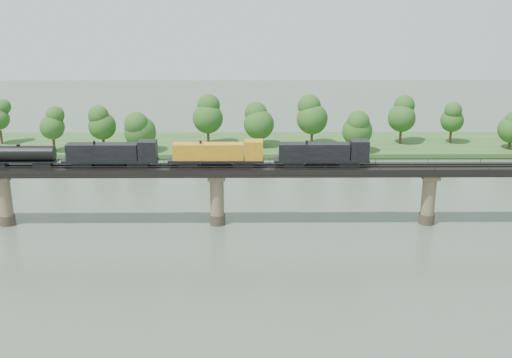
{
  "coord_description": "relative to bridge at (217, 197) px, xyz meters",
  "views": [
    {
      "loc": [
        6.52,
        -83.93,
        45.95
      ],
      "look_at": [
        7.36,
        30.0,
        9.0
      ],
      "focal_mm": 45.0,
      "sensor_mm": 36.0,
      "label": 1
    }
  ],
  "objects": [
    {
      "name": "ground",
      "position": [
        0.0,
        -30.0,
        -5.46
      ],
      "size": [
        400.0,
        400.0,
        0.0
      ],
      "primitive_type": "plane",
      "color": "#3D4C3B",
      "rests_on": "ground"
    },
    {
      "name": "far_bank",
      "position": [
        0.0,
        55.0,
        -4.66
      ],
      "size": [
        300.0,
        24.0,
        1.6
      ],
      "primitive_type": "cube",
      "color": "#2C5120",
      "rests_on": "ground"
    },
    {
      "name": "bridge",
      "position": [
        0.0,
        0.0,
        0.0
      ],
      "size": [
        236.0,
        30.0,
        11.5
      ],
      "color": "#473A2D",
      "rests_on": "ground"
    },
    {
      "name": "bridge_superstructure",
      "position": [
        0.0,
        0.0,
        6.33
      ],
      "size": [
        220.0,
        4.9,
        0.75
      ],
      "color": "black",
      "rests_on": "bridge"
    },
    {
      "name": "far_treeline",
      "position": [
        -8.21,
        50.52,
        3.37
      ],
      "size": [
        289.06,
        17.54,
        13.6
      ],
      "color": "#382619",
      "rests_on": "far_bank"
    },
    {
      "name": "freight_train",
      "position": [
        -6.38,
        -0.0,
        8.39
      ],
      "size": [
        71.55,
        2.79,
        4.93
      ],
      "color": "black",
      "rests_on": "bridge"
    }
  ]
}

